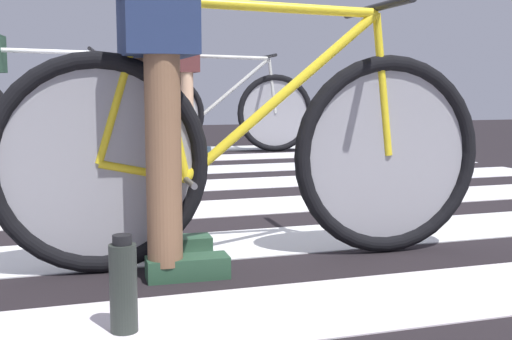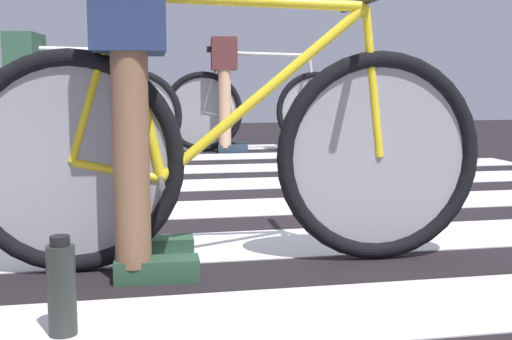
{
  "view_description": "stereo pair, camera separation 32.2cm",
  "coord_description": "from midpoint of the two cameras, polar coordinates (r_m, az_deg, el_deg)",
  "views": [
    {
      "loc": [
        -0.52,
        -3.09,
        0.62
      ],
      "look_at": [
        0.34,
        -0.39,
        0.26
      ],
      "focal_mm": 46.01,
      "sensor_mm": 36.0,
      "label": 1
    },
    {
      "loc": [
        -0.2,
        -3.09,
        0.62
      ],
      "look_at": [
        0.34,
        -0.39,
        0.26
      ],
      "focal_mm": 46.01,
      "sensor_mm": 36.0,
      "label": 2
    }
  ],
  "objects": [
    {
      "name": "bicycle_3_of_3",
      "position": [
        5.96,
        1.79,
        5.38
      ],
      "size": [
        1.73,
        0.52,
        0.93
      ],
      "rotation": [
        0.0,
        0.0,
        -0.1
      ],
      "color": "black",
      "rests_on": "ground"
    },
    {
      "name": "cyclist_2_of_3",
      "position": [
        5.34,
        -17.59,
        7.52
      ],
      "size": [
        0.36,
        0.44,
        0.99
      ],
      "rotation": [
        0.0,
        0.0,
        -0.14
      ],
      "color": "beige",
      "rests_on": "ground"
    },
    {
      "name": "bicycle_2_of_3",
      "position": [
        5.28,
        -14.2,
        4.89
      ],
      "size": [
        1.73,
        0.52,
        0.93
      ],
      "rotation": [
        0.0,
        0.0,
        -0.14
      ],
      "color": "black",
      "rests_on": "ground"
    },
    {
      "name": "water_bottle",
      "position": [
        1.65,
        -10.9,
        -9.77
      ],
      "size": [
        0.07,
        0.07,
        0.25
      ],
      "color": "#282F2A",
      "rests_on": "ground"
    },
    {
      "name": "ground",
      "position": [
        3.17,
        -4.5,
        -3.7
      ],
      "size": [
        18.0,
        14.0,
        0.02
      ],
      "color": "black"
    },
    {
      "name": "cyclist_3_of_3",
      "position": [
        5.93,
        -1.21,
        7.96
      ],
      "size": [
        0.35,
        0.43,
        1.01
      ],
      "rotation": [
        0.0,
        0.0,
        -0.1
      ],
      "color": "tan",
      "rests_on": "ground"
    },
    {
      "name": "bicycle_1_of_3",
      "position": [
        2.19,
        1.88,
        1.74
      ],
      "size": [
        1.74,
        0.52,
        0.93
      ],
      "rotation": [
        0.0,
        0.0,
        -0.04
      ],
      "color": "black",
      "rests_on": "ground"
    },
    {
      "name": "cyclist_1_of_3",
      "position": [
        2.14,
        -6.36,
        8.24
      ],
      "size": [
        0.33,
        0.42,
        0.98
      ],
      "rotation": [
        0.0,
        0.0,
        -0.04
      ],
      "color": "brown",
      "rests_on": "ground"
    },
    {
      "name": "crosswalk_markings",
      "position": [
        3.2,
        -4.01,
        -3.39
      ],
      "size": [
        5.43,
        6.54,
        0.0
      ],
      "color": "silver",
      "rests_on": "ground"
    }
  ]
}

